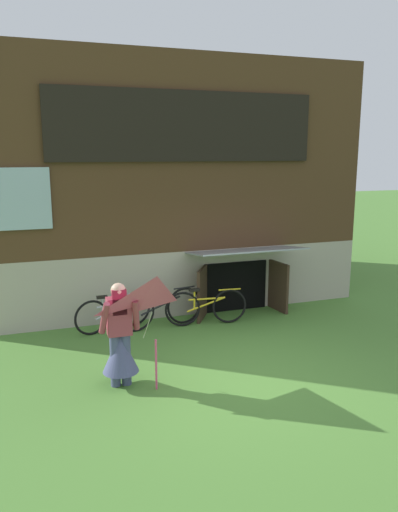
{
  "coord_description": "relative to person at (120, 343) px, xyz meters",
  "views": [
    {
      "loc": [
        -2.96,
        -6.38,
        3.31
      ],
      "look_at": [
        -0.3,
        1.32,
        1.61
      ],
      "focal_mm": 34.85,
      "sensor_mm": 36.0,
      "label": 1
    }
  ],
  "objects": [
    {
      "name": "bicycle_yellow",
      "position": [
        2.04,
        2.03,
        -0.28
      ],
      "size": [
        1.62,
        0.24,
        0.74
      ],
      "rotation": [
        0.0,
        0.0,
        -0.12
      ],
      "color": "black",
      "rests_on": "ground_plane"
    },
    {
      "name": "log_house",
      "position": [
        1.85,
        5.2,
        1.96
      ],
      "size": [
        7.96,
        6.11,
        5.2
      ],
      "color": "#ADA393",
      "rests_on": "ground_plane"
    },
    {
      "name": "bicycle_black",
      "position": [
        1.16,
        2.16,
        -0.26
      ],
      "size": [
        1.72,
        0.29,
        0.79
      ],
      "rotation": [
        0.0,
        0.0,
        0.14
      ],
      "color": "black",
      "rests_on": "ground_plane"
    },
    {
      "name": "person",
      "position": [
        0.0,
        0.0,
        0.0
      ],
      "size": [
        0.6,
        0.52,
        1.53
      ],
      "rotation": [
        0.0,
        0.0,
        0.42
      ],
      "color": "#474C75",
      "rests_on": "ground_plane"
    },
    {
      "name": "ground_plane",
      "position": [
        1.85,
        -0.3,
        -0.64
      ],
      "size": [
        60.0,
        60.0,
        0.0
      ],
      "primitive_type": "plane",
      "color": "#4C7F33"
    },
    {
      "name": "kite",
      "position": [
        0.43,
        -0.53,
        0.65
      ],
      "size": [
        1.08,
        1.02,
        1.62
      ],
      "color": "#E54C7F",
      "rests_on": "ground_plane"
    },
    {
      "name": "bicycle_silver",
      "position": [
        0.28,
        2.31,
        -0.29
      ],
      "size": [
        1.51,
        0.46,
        0.71
      ],
      "rotation": [
        0.0,
        0.0,
        0.27
      ],
      "color": "black",
      "rests_on": "ground_plane"
    }
  ]
}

